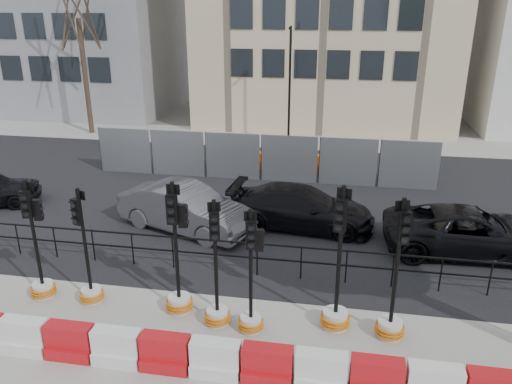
# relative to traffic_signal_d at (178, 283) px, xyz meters

# --- Properties ---
(ground) EXTENTS (120.00, 120.00, 0.00)m
(ground) POSITION_rel_traffic_signal_d_xyz_m (0.37, 0.79, -0.80)
(ground) COLOR #51514C
(ground) RESTS_ON ground
(sidewalk_near) EXTENTS (40.00, 6.00, 0.02)m
(sidewalk_near) POSITION_rel_traffic_signal_d_xyz_m (0.37, -2.21, -0.79)
(sidewalk_near) COLOR gray
(sidewalk_near) RESTS_ON ground
(road) EXTENTS (40.00, 14.00, 0.03)m
(road) POSITION_rel_traffic_signal_d_xyz_m (0.37, 7.79, -0.79)
(road) COLOR black
(road) RESTS_ON ground
(sidewalk_far) EXTENTS (40.00, 4.00, 0.02)m
(sidewalk_far) POSITION_rel_traffic_signal_d_xyz_m (0.37, 16.79, -0.79)
(sidewalk_far) COLOR gray
(sidewalk_far) RESTS_ON ground
(building_grey) EXTENTS (11.00, 9.06, 14.00)m
(building_grey) POSITION_rel_traffic_signal_d_xyz_m (-13.63, 22.78, 6.20)
(building_grey) COLOR gray
(building_grey) RESTS_ON ground
(kerb_railing) EXTENTS (18.00, 0.04, 1.00)m
(kerb_railing) POSITION_rel_traffic_signal_d_xyz_m (0.37, 1.99, -0.11)
(kerb_railing) COLOR black
(kerb_railing) RESTS_ON ground
(heras_fencing) EXTENTS (14.33, 1.72, 2.00)m
(heras_fencing) POSITION_rel_traffic_signal_d_xyz_m (-0.12, 10.50, -0.09)
(heras_fencing) COLOR gray
(heras_fencing) RESTS_ON ground
(lamp_post_far) EXTENTS (0.12, 0.56, 6.00)m
(lamp_post_far) POSITION_rel_traffic_signal_d_xyz_m (0.87, 15.77, 2.42)
(lamp_post_far) COLOR black
(lamp_post_far) RESTS_ON ground
(tree_bare_far) EXTENTS (2.00, 2.00, 9.00)m
(tree_bare_far) POSITION_rel_traffic_signal_d_xyz_m (-10.63, 16.29, 5.85)
(tree_bare_far) COLOR #473828
(tree_bare_far) RESTS_ON ground
(barrier_row) EXTENTS (13.60, 0.50, 0.80)m
(barrier_row) POSITION_rel_traffic_signal_d_xyz_m (0.37, -2.01, -0.43)
(barrier_row) COLOR red
(barrier_row) RESTS_ON ground
(traffic_signal_b) EXTENTS (0.63, 0.63, 3.18)m
(traffic_signal_b) POSITION_rel_traffic_signal_d_xyz_m (-3.63, 0.02, -0.04)
(traffic_signal_b) COLOR silver
(traffic_signal_b) RESTS_ON ground
(traffic_signal_c) EXTENTS (0.60, 0.60, 3.05)m
(traffic_signal_c) POSITION_rel_traffic_signal_d_xyz_m (-2.32, 0.02, -0.17)
(traffic_signal_c) COLOR silver
(traffic_signal_c) RESTS_ON ground
(traffic_signal_d) EXTENTS (0.66, 0.66, 3.36)m
(traffic_signal_d) POSITION_rel_traffic_signal_d_xyz_m (0.00, 0.00, 0.00)
(traffic_signal_d) COLOR silver
(traffic_signal_d) RESTS_ON ground
(traffic_signal_e) EXTENTS (0.62, 0.62, 3.13)m
(traffic_signal_e) POSITION_rel_traffic_signal_d_xyz_m (1.03, -0.34, -0.15)
(traffic_signal_e) COLOR silver
(traffic_signal_e) RESTS_ON ground
(traffic_signal_f) EXTENTS (0.60, 0.60, 3.03)m
(traffic_signal_f) POSITION_rel_traffic_signal_d_xyz_m (1.86, -0.46, -0.08)
(traffic_signal_f) COLOR silver
(traffic_signal_f) RESTS_ON ground
(traffic_signal_g) EXTENTS (0.69, 0.69, 3.51)m
(traffic_signal_g) POSITION_rel_traffic_signal_d_xyz_m (3.74, -0.01, -0.07)
(traffic_signal_g) COLOR silver
(traffic_signal_g) RESTS_ON ground
(traffic_signal_h) EXTENTS (0.66, 0.66, 3.37)m
(traffic_signal_h) POSITION_rel_traffic_signal_d_xyz_m (4.97, -0.15, -0.10)
(traffic_signal_h) COLOR silver
(traffic_signal_h) RESTS_ON ground
(car_b) EXTENTS (4.55, 5.63, 1.52)m
(car_b) POSITION_rel_traffic_signal_d_xyz_m (-1.26, 4.55, -0.04)
(car_b) COLOR #4D4D52
(car_b) RESTS_ON ground
(car_c) EXTENTS (2.82, 5.16, 1.40)m
(car_c) POSITION_rel_traffic_signal_d_xyz_m (2.47, 5.41, -0.10)
(car_c) COLOR black
(car_c) RESTS_ON ground
(car_d) EXTENTS (2.68, 5.16, 1.38)m
(car_d) POSITION_rel_traffic_signal_d_xyz_m (7.55, 4.44, -0.11)
(car_d) COLOR black
(car_d) RESTS_ON ground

